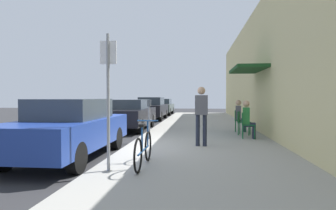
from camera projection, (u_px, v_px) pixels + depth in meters
ground_plane at (126, 150)px, 8.30m from camera, size 60.00×60.00×0.00m
sidewalk_slab at (203, 139)px, 10.05m from camera, size 4.50×32.00×0.12m
building_facade at (274, 63)px, 9.72m from camera, size 1.40×32.00×5.35m
parked_car_0 at (70, 128)px, 7.15m from camera, size 1.80×4.40×1.48m
parked_car_1 at (129, 114)px, 13.26m from camera, size 1.80×4.40×1.41m
parked_car_2 at (151, 108)px, 19.34m from camera, size 1.80×4.40×1.51m
parked_car_3 at (162, 106)px, 24.72m from camera, size 1.80×4.40×1.37m
parking_meter at (149, 116)px, 9.58m from camera, size 0.12×0.10×1.32m
street_sign at (108, 91)px, 5.43m from camera, size 0.32×0.06×2.60m
bicycle_0 at (144, 149)px, 5.81m from camera, size 0.46×1.71×0.90m
cafe_chair_0 at (246, 124)px, 9.75m from camera, size 0.49×0.49×0.87m
seated_patron_0 at (248, 118)px, 9.73m from camera, size 0.46×0.40×1.29m
cafe_chair_1 at (242, 121)px, 10.67m from camera, size 0.54×0.54×0.87m
cafe_chair_2 at (238, 119)px, 11.68m from camera, size 0.50×0.50×0.87m
seated_patron_2 at (240, 115)px, 11.66m from camera, size 0.46×0.40×1.29m
pedestrian_standing at (201, 111)px, 8.21m from camera, size 0.36×0.22×1.70m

